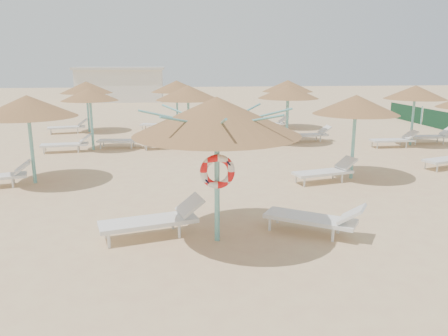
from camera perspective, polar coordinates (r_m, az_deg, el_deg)
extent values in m
plane|color=#D6B682|center=(9.66, -0.03, -8.71)|extent=(120.00, 120.00, 0.00)
cylinder|color=#6BB9B6|center=(8.97, -0.92, -1.95)|extent=(0.11, 0.11, 2.53)
cone|color=olive|center=(8.70, -0.95, 6.82)|extent=(3.37, 3.37, 0.76)
cylinder|color=#6BB9B6|center=(8.74, -0.94, 5.10)|extent=(0.20, 0.20, 0.12)
cylinder|color=#6BB9B6|center=(8.82, 4.10, 6.59)|extent=(1.52, 0.04, 0.38)
cylinder|color=#6BB9B6|center=(9.32, 2.09, 6.99)|extent=(1.11, 1.11, 0.38)
cylinder|color=#6BB9B6|center=(9.47, -1.42, 7.11)|extent=(0.04, 1.52, 0.38)
cylinder|color=#6BB9B6|center=(9.21, -4.71, 6.88)|extent=(1.11, 1.11, 0.38)
cylinder|color=#6BB9B6|center=(8.66, -6.09, 6.43)|extent=(1.52, 0.04, 0.38)
cylinder|color=#6BB9B6|center=(8.13, -4.43, 5.99)|extent=(1.11, 1.11, 0.38)
cylinder|color=#6BB9B6|center=(7.94, -0.39, 5.85)|extent=(0.04, 1.52, 0.38)
cylinder|color=#6BB9B6|center=(8.24, 3.25, 6.11)|extent=(1.11, 1.11, 0.38)
torus|color=red|center=(8.81, -0.86, -0.48)|extent=(0.72, 0.15, 0.72)
cylinder|color=white|center=(9.26, -14.81, -9.18)|extent=(0.07, 0.07, 0.31)
cylinder|color=white|center=(9.77, -15.18, -7.99)|extent=(0.07, 0.07, 0.31)
cylinder|color=white|center=(9.50, -5.86, -8.19)|extent=(0.07, 0.07, 0.31)
cylinder|color=white|center=(9.99, -6.70, -7.09)|extent=(0.07, 0.07, 0.31)
cube|color=white|center=(9.56, -9.83, -6.93)|extent=(2.18, 1.17, 0.09)
cube|color=white|center=(9.67, -4.48, -4.86)|extent=(0.68, 0.77, 0.40)
cylinder|color=white|center=(9.90, 5.99, -7.32)|extent=(0.06, 0.06, 0.29)
cylinder|color=white|center=(10.36, 7.03, -6.38)|extent=(0.06, 0.06, 0.29)
cylinder|color=white|center=(9.54, 14.02, -8.50)|extent=(0.06, 0.06, 0.29)
cylinder|color=white|center=(10.02, 14.70, -7.46)|extent=(0.06, 0.06, 0.29)
cube|color=white|center=(9.83, 11.15, -6.49)|extent=(2.01, 1.63, 0.08)
cube|color=white|center=(9.57, 16.36, -5.77)|extent=(0.77, 0.80, 0.38)
cylinder|color=#6BB9B6|center=(14.67, -23.83, 2.55)|extent=(0.11, 0.11, 2.30)
cone|color=olive|center=(14.51, -24.30, 7.39)|extent=(2.91, 2.91, 0.66)
cylinder|color=#6BB9B6|center=(14.53, -24.20, 6.42)|extent=(0.20, 0.20, 0.12)
cylinder|color=white|center=(14.58, -25.89, -1.80)|extent=(0.06, 0.06, 0.28)
cylinder|color=white|center=(15.06, -25.79, -1.33)|extent=(0.06, 0.06, 0.28)
cube|color=white|center=(14.71, -24.84, 0.12)|extent=(0.63, 0.71, 0.36)
cylinder|color=#6BB9B6|center=(19.53, -16.89, 5.61)|extent=(0.11, 0.11, 2.30)
cone|color=olive|center=(19.41, -17.15, 9.20)|extent=(2.37, 2.37, 0.53)
cylinder|color=#6BB9B6|center=(19.43, -17.10, 8.53)|extent=(0.20, 0.20, 0.12)
cylinder|color=white|center=(19.39, -22.49, 2.08)|extent=(0.06, 0.06, 0.28)
cylinder|color=white|center=(19.88, -22.28, 2.36)|extent=(0.06, 0.06, 0.28)
cylinder|color=white|center=(19.23, -18.52, 2.32)|extent=(0.06, 0.06, 0.28)
cylinder|color=white|center=(19.72, -18.41, 2.59)|extent=(0.06, 0.06, 0.28)
cube|color=white|center=(19.50, -20.11, 2.88)|extent=(1.96, 0.85, 0.08)
cube|color=white|center=(19.38, -17.67, 3.73)|extent=(0.55, 0.65, 0.36)
cylinder|color=white|center=(19.79, -15.84, 2.81)|extent=(0.06, 0.06, 0.28)
cylinder|color=white|center=(20.26, -15.45, 3.08)|extent=(0.06, 0.06, 0.28)
cylinder|color=white|center=(19.45, -12.01, 2.85)|extent=(0.06, 0.06, 0.28)
cylinder|color=white|center=(19.93, -11.71, 3.12)|extent=(0.06, 0.06, 0.28)
cube|color=white|center=(19.78, -13.44, 3.48)|extent=(1.96, 0.85, 0.08)
cube|color=white|center=(19.56, -11.06, 4.21)|extent=(0.55, 0.65, 0.36)
cylinder|color=#6BB9B6|center=(24.82, -17.34, 7.17)|extent=(0.11, 0.11, 2.30)
cone|color=olive|center=(24.72, -17.55, 10.03)|extent=(2.74, 2.74, 0.62)
cylinder|color=#6BB9B6|center=(24.73, -17.51, 9.47)|extent=(0.20, 0.20, 0.12)
cylinder|color=white|center=(24.55, -21.72, 4.38)|extent=(0.06, 0.06, 0.28)
cylinder|color=white|center=(25.05, -21.68, 4.54)|extent=(0.06, 0.06, 0.28)
cylinder|color=white|center=(24.53, -18.56, 4.63)|extent=(0.06, 0.06, 0.28)
cylinder|color=white|center=(25.03, -18.59, 4.79)|extent=(0.06, 0.06, 0.28)
cube|color=white|center=(24.75, -19.88, 5.02)|extent=(1.99, 1.02, 0.08)
cube|color=white|center=(24.73, -17.95, 5.72)|extent=(0.61, 0.69, 0.36)
cylinder|color=#6BB9B6|center=(19.51, -4.66, 6.14)|extent=(0.11, 0.11, 2.30)
cone|color=olive|center=(19.39, -4.73, 9.79)|extent=(2.83, 2.83, 0.64)
cylinder|color=#6BB9B6|center=(19.41, -4.71, 9.07)|extent=(0.20, 0.20, 0.12)
cylinder|color=white|center=(18.94, -10.12, 2.65)|extent=(0.06, 0.06, 0.28)
cylinder|color=white|center=(19.43, -10.27, 2.92)|extent=(0.06, 0.06, 0.28)
cylinder|color=white|center=(19.11, -6.09, 2.88)|extent=(0.06, 0.06, 0.28)
cylinder|color=white|center=(19.59, -6.33, 3.14)|extent=(0.06, 0.06, 0.28)
cube|color=white|center=(19.24, -7.84, 3.45)|extent=(1.97, 0.90, 0.08)
cube|color=white|center=(19.32, -5.36, 4.29)|extent=(0.57, 0.67, 0.36)
cylinder|color=white|center=(19.85, -3.83, 3.33)|extent=(0.06, 0.06, 0.28)
cylinder|color=white|center=(20.34, -3.69, 3.59)|extent=(0.06, 0.06, 0.28)
cylinder|color=white|center=(19.76, 0.07, 3.32)|extent=(0.06, 0.06, 0.28)
cylinder|color=white|center=(20.25, 0.12, 3.57)|extent=(0.06, 0.06, 0.28)
cube|color=white|center=(20.00, -1.48, 3.96)|extent=(1.97, 0.90, 0.08)
cube|color=white|center=(19.93, 0.96, 4.63)|extent=(0.57, 0.67, 0.36)
cylinder|color=#6BB9B6|center=(24.82, -6.14, 7.70)|extent=(0.11, 0.11, 2.30)
cone|color=olive|center=(24.73, -6.21, 10.57)|extent=(2.82, 2.82, 0.63)
cylinder|color=#6BB9B6|center=(24.74, -6.20, 10.01)|extent=(0.20, 0.20, 0.12)
cylinder|color=white|center=(24.58, -10.60, 5.12)|extent=(0.06, 0.06, 0.28)
cylinder|color=white|center=(25.05, -10.22, 5.29)|extent=(0.06, 0.06, 0.28)
cylinder|color=white|center=(24.16, -7.57, 5.09)|extent=(0.06, 0.06, 0.28)
cylinder|color=white|center=(24.64, -7.24, 5.26)|extent=(0.06, 0.06, 0.28)
cube|color=white|center=(24.54, -8.66, 5.61)|extent=(2.00, 1.11, 0.08)
cube|color=white|center=(24.26, -6.75, 6.15)|extent=(0.63, 0.71, 0.36)
cylinder|color=#6BB9B6|center=(14.59, 16.52, 3.10)|extent=(0.11, 0.11, 2.30)
cone|color=olive|center=(14.43, 16.85, 7.95)|extent=(2.68, 2.68, 0.60)
cylinder|color=#6BB9B6|center=(14.45, 16.79, 7.00)|extent=(0.20, 0.20, 0.12)
cylinder|color=white|center=(13.43, 10.45, -1.86)|extent=(0.06, 0.06, 0.28)
cylinder|color=white|center=(13.84, 9.40, -1.35)|extent=(0.06, 0.06, 0.28)
cylinder|color=white|center=(14.15, 15.16, -1.32)|extent=(0.06, 0.06, 0.28)
cylinder|color=white|center=(14.55, 14.03, -0.85)|extent=(0.06, 0.06, 0.28)
cube|color=white|center=(14.00, 12.78, -0.58)|extent=(1.99, 1.06, 0.08)
cube|color=white|center=(14.43, 15.66, 0.64)|extent=(0.61, 0.70, 0.36)
cylinder|color=#6BB9B6|center=(20.48, 8.28, 6.40)|extent=(0.11, 0.11, 2.30)
cone|color=olive|center=(20.36, 8.40, 9.87)|extent=(2.77, 2.77, 0.62)
cylinder|color=#6BB9B6|center=(20.38, 8.38, 9.19)|extent=(0.20, 0.20, 0.12)
cylinder|color=white|center=(19.65, 3.20, 3.24)|extent=(0.06, 0.06, 0.28)
cylinder|color=white|center=(20.14, 3.06, 3.49)|extent=(0.06, 0.06, 0.28)
cylinder|color=white|center=(19.83, 7.09, 3.25)|extent=(0.06, 0.06, 0.28)
cylinder|color=white|center=(20.31, 6.86, 3.50)|extent=(0.06, 0.06, 0.28)
cube|color=white|center=(19.96, 5.43, 3.88)|extent=(1.94, 0.76, 0.08)
cube|color=white|center=(20.05, 7.86, 4.56)|extent=(0.53, 0.63, 0.36)
cylinder|color=white|center=(20.70, 9.05, 3.62)|extent=(0.06, 0.06, 0.28)
cylinder|color=white|center=(21.16, 8.59, 3.85)|extent=(0.06, 0.06, 0.28)
cylinder|color=white|center=(21.20, 12.49, 3.70)|extent=(0.06, 0.06, 0.28)
cylinder|color=white|center=(21.65, 11.97, 3.93)|extent=(0.06, 0.06, 0.28)
cube|color=white|center=(21.18, 10.88, 4.26)|extent=(1.94, 0.76, 0.08)
cube|color=white|center=(21.48, 13.03, 4.93)|extent=(0.53, 0.63, 0.36)
cylinder|color=#6BB9B6|center=(25.30, 8.21, 7.75)|extent=(0.11, 0.11, 2.30)
cone|color=olive|center=(25.21, 8.31, 10.57)|extent=(2.84, 2.84, 0.64)
cylinder|color=#6BB9B6|center=(25.22, 8.29, 10.01)|extent=(0.20, 0.20, 0.12)
cylinder|color=white|center=(24.33, 4.24, 5.23)|extent=(0.06, 0.06, 0.28)
cylinder|color=white|center=(24.81, 3.95, 5.39)|extent=(0.06, 0.06, 0.28)
cylinder|color=white|center=(24.70, 7.29, 5.28)|extent=(0.06, 0.06, 0.28)
cylinder|color=white|center=(25.18, 6.94, 5.45)|extent=(0.06, 0.06, 0.28)
cube|color=white|center=(24.76, 5.90, 5.76)|extent=(1.94, 0.74, 0.08)
cube|color=white|center=(24.97, 7.80, 6.33)|extent=(0.52, 0.63, 0.36)
cylinder|color=white|center=(16.69, 26.07, -0.01)|extent=(0.06, 0.06, 0.28)
cylinder|color=white|center=(16.99, 24.78, 0.35)|extent=(0.06, 0.06, 0.28)
cube|color=white|center=(17.42, 27.16, 1.00)|extent=(2.00, 1.19, 0.08)
cylinder|color=#6BB9B6|center=(21.52, 23.41, 5.77)|extent=(0.11, 0.11, 2.30)
cone|color=olive|center=(21.41, 23.72, 9.05)|extent=(2.69, 2.69, 0.61)
cylinder|color=#6BB9B6|center=(21.43, 23.66, 8.42)|extent=(0.20, 0.20, 0.12)
cylinder|color=white|center=(20.20, 19.40, 2.77)|extent=(0.06, 0.06, 0.28)
cylinder|color=white|center=(20.64, 18.77, 3.03)|extent=(0.06, 0.06, 0.28)
cylinder|color=white|center=(20.85, 22.71, 2.80)|extent=(0.06, 0.06, 0.28)
cylinder|color=white|center=(21.27, 22.03, 3.06)|extent=(0.06, 0.06, 0.28)
cube|color=white|center=(20.76, 21.10, 3.41)|extent=(1.91, 0.66, 0.08)
cube|color=white|center=(21.15, 23.17, 4.05)|extent=(0.50, 0.61, 0.36)
cylinder|color=white|center=(21.87, 23.74, 3.16)|extent=(0.06, 0.06, 0.28)
cylinder|color=white|center=(22.30, 23.13, 3.40)|extent=(0.06, 0.06, 0.28)
cylinder|color=white|center=(22.55, 26.75, 3.14)|extent=(0.06, 0.06, 0.28)
cylinder|color=white|center=(22.97, 26.10, 3.38)|extent=(0.06, 0.06, 0.28)
cube|color=white|center=(22.45, 25.27, 3.72)|extent=(1.91, 0.66, 0.08)
cube|color=white|center=(22.86, 27.17, 4.29)|extent=(0.50, 0.61, 0.36)
cube|color=silver|center=(44.21, -13.32, 10.44)|extent=(8.00, 4.00, 3.00)
cube|color=beige|center=(44.16, -13.44, 12.54)|extent=(8.40, 4.40, 0.25)
cube|color=#17462E|center=(27.56, 26.60, 5.57)|extent=(0.08, 3.80, 1.00)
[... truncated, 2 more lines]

